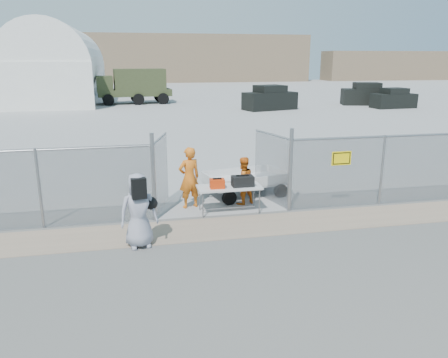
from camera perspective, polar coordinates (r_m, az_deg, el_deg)
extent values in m
plane|color=#494949|center=(11.06, 2.11, -8.22)|extent=(160.00, 160.00, 0.00)
cube|color=#999999|center=(52.08, -9.07, 10.37)|extent=(160.00, 80.00, 0.01)
cube|color=gray|center=(11.95, 0.97, -6.31)|extent=(44.00, 1.60, 0.01)
cube|color=red|center=(12.66, -0.89, -0.61)|extent=(0.44, 0.31, 0.26)
cube|color=black|center=(12.86, 2.45, -0.27)|extent=(0.64, 0.38, 0.31)
imported|color=orange|center=(13.28, -4.56, 0.16)|extent=(0.80, 0.64, 1.90)
imported|color=orange|center=(13.63, 2.48, -0.24)|extent=(0.88, 0.78, 1.51)
imported|color=#9293A3|center=(10.69, -11.10, -4.07)|extent=(0.99, 0.73, 1.84)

